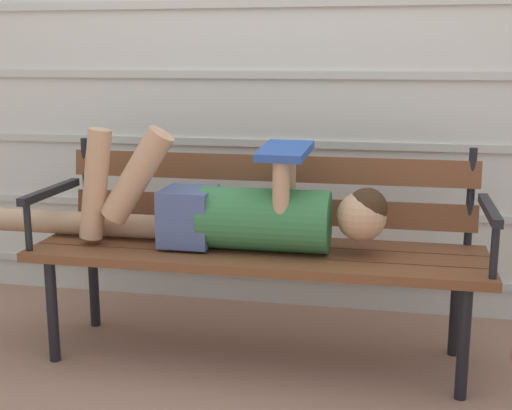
% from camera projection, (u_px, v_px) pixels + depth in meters
% --- Properties ---
extents(ground_plane, '(12.00, 12.00, 0.00)m').
position_uv_depth(ground_plane, '(251.00, 366.00, 2.75)').
color(ground_plane, '#936B56').
extents(house_siding, '(5.05, 0.08, 2.56)m').
position_uv_depth(house_siding, '(285.00, 40.00, 3.21)').
color(house_siding, beige).
rests_on(house_siding, ground).
extents(park_bench, '(1.80, 0.51, 0.85)m').
position_uv_depth(park_bench, '(260.00, 236.00, 2.80)').
color(park_bench, brown).
rests_on(park_bench, ground).
extents(reclining_person, '(1.66, 0.26, 0.49)m').
position_uv_depth(reclining_person, '(230.00, 212.00, 2.73)').
color(reclining_person, '#33703D').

